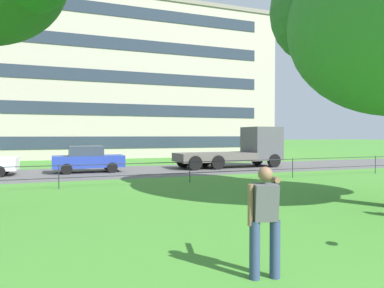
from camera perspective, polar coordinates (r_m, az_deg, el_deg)
street_strip at (r=21.19m, az=-13.07°, el=-4.47°), size 80.00×7.09×0.01m
park_fence at (r=15.25m, az=-10.30°, el=-4.20°), size 39.15×0.04×1.00m
person_thrower at (r=5.50m, az=11.74°, el=-11.70°), size 0.63×0.75×1.69m
car_blue_far_right at (r=21.37m, az=-16.59°, el=-2.36°), size 4.03×1.87×1.54m
flatbed_truck_right at (r=24.28m, az=8.31°, el=-0.83°), size 7.35×2.56×2.75m
apartment_building_background at (r=41.11m, az=-12.45°, el=9.23°), size 32.48×15.54×15.54m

